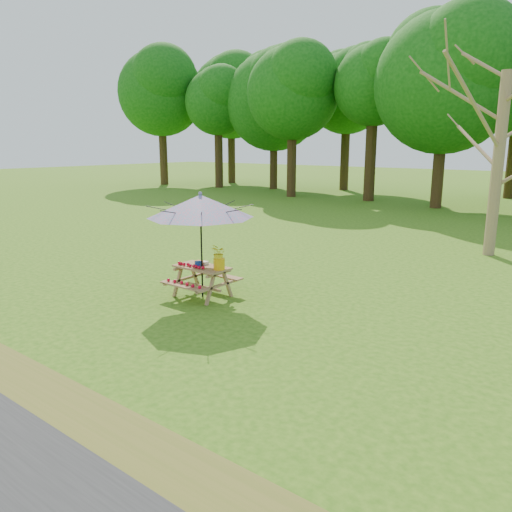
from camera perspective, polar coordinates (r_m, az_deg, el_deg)
The scene contains 8 objects.
ground at distance 9.34m, azimuth -11.19°, elevation -7.65°, with size 120.00×120.00×0.00m, color #316413.
drygrass_strip at distance 7.98m, azimuth -27.00°, elevation -12.48°, with size 120.00×1.20×0.01m, color olive.
treeline at distance 28.82m, azimuth 26.19°, elevation 21.06°, with size 60.00×12.00×16.00m, color #0E510E, non-canonical shape.
picnic_table at distance 10.73m, azimuth -6.17°, elevation -2.96°, with size 1.20×1.32×0.67m.
patio_umbrella at distance 10.41m, azimuth -6.37°, elevation 5.67°, with size 2.26×2.26×2.25m.
produce_bins at distance 10.67m, azimuth -6.44°, elevation -0.86°, with size 0.25×0.39×0.13m.
tomatoes_row at distance 10.62m, azimuth -7.46°, elevation -1.05°, with size 0.77×0.13×0.07m, color red, non-canonical shape.
flower_bucket at distance 10.28m, azimuth -4.25°, elevation -0.03°, with size 0.39×0.37×0.53m.
Camera 1 is at (6.74, -5.61, 3.21)m, focal length 35.00 mm.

